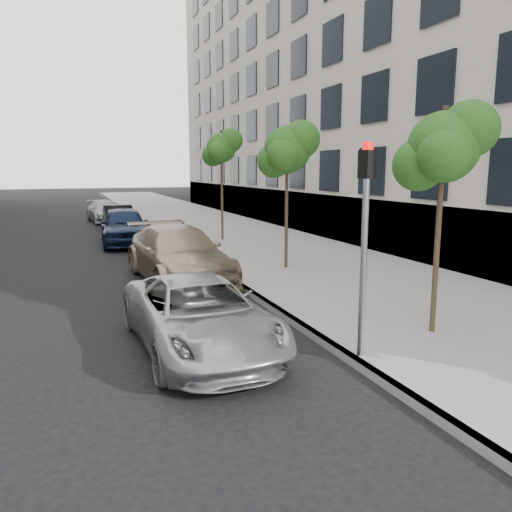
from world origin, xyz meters
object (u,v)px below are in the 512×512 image
tree_mid (288,150)px  suv (179,254)px  tree_near (445,147)px  sedan_black (119,218)px  sedan_blue (124,226)px  signal_pole (365,226)px  sedan_rear (105,211)px  minivan (199,315)px  tree_far (222,148)px

tree_mid → suv: bearing=-178.1°
tree_near → sedan_black: (-3.69, 18.72, -2.81)m
sedan_blue → sedan_black: bearing=89.8°
signal_pole → sedan_rear: 24.12m
sedan_blue → sedan_rear: size_ratio=1.06×
sedan_blue → sedan_black: 4.82m
tree_mid → minivan: 7.54m
tree_far → sedan_blue: size_ratio=1.01×
signal_pole → sedan_black: bearing=73.4°
tree_far → tree_mid: bearing=-90.0°
tree_mid → sedan_rear: size_ratio=1.01×
suv → minivan: bearing=-102.8°
tree_near → suv: 7.69m
tree_near → sedan_blue: (-3.96, 13.91, -2.68)m
tree_near → tree_far: (-0.00, 13.00, 0.48)m
tree_near → tree_mid: tree_mid is taller
minivan → sedan_rear: (0.18, 22.42, 0.01)m
sedan_black → suv: bearing=-87.5°
tree_near → sedan_black: bearing=101.2°
minivan → sedan_blue: size_ratio=0.98×
minivan → sedan_blue: (0.20, 12.92, 0.16)m
tree_near → tree_far: tree_far is taller
tree_far → sedan_blue: tree_far is taller
suv → sedan_rear: suv is taller
signal_pole → sedan_rear: bearing=73.0°
sedan_blue → tree_mid: bearing=-58.9°
minivan → sedan_rear: bearing=87.9°
tree_far → sedan_black: (-3.69, 5.72, -3.29)m
sedan_black → tree_mid: bearing=-72.4°
suv → sedan_black: bearing=87.5°
signal_pole → sedan_blue: (-2.03, 14.47, -1.44)m
tree_far → minivan: 13.14m
sedan_blue → minivan: bearing=-87.9°
sedan_rear → signal_pole: bearing=-90.2°
suv → sedan_rear: size_ratio=1.21×
sedan_blue → sedan_rear: sedan_blue is taller
suv → sedan_blue: bearing=90.6°
sedan_blue → sedan_rear: (-0.02, 9.50, -0.15)m
signal_pole → sedan_rear: (-2.05, 23.98, -1.59)m
tree_far → sedan_black: tree_far is taller
minivan → sedan_blue: bearing=87.5°
tree_mid → minivan: tree_mid is taller
tree_mid → sedan_black: tree_mid is taller
signal_pole → sedan_blue: 14.69m
tree_mid → sedan_rear: bearing=103.2°
sedan_rear → minivan: bearing=-95.6°
tree_mid → sedan_blue: tree_mid is taller
signal_pole → sedan_black: signal_pole is taller
tree_near → tree_far: bearing=90.0°
tree_near → signal_pole: bearing=-163.6°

